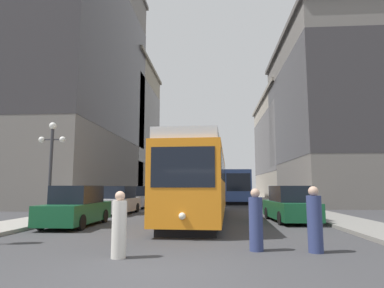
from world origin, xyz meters
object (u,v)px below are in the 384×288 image
object	(u,v)px
pedestrian_crossing_near	(256,221)
pedestrian_on_sidewalk	(315,221)
streetcar	(201,181)
transit_bus	(233,185)
pedestrian_crossing_far	(119,226)
lamp_post_left_near	(51,154)
parked_car_right_far	(290,205)
parked_car_left_mid	(77,207)
parked_car_left_far	(118,201)
parked_car_left_near	(141,198)

from	to	relation	value
pedestrian_crossing_near	pedestrian_on_sidewalk	world-z (taller)	pedestrian_on_sidewalk
streetcar	transit_bus	distance (m)	19.99
streetcar	pedestrian_crossing_far	bearing A→B (deg)	-96.77
lamp_post_left_near	pedestrian_crossing_near	bearing A→B (deg)	-34.57
parked_car_right_far	pedestrian_crossing_near	world-z (taller)	parked_car_right_far
parked_car_left_mid	parked_car_right_far	world-z (taller)	same
parked_car_right_far	lamp_post_left_near	size ratio (longest dim) A/B	0.99
parked_car_right_far	pedestrian_on_sidewalk	bearing A→B (deg)	79.05
streetcar	lamp_post_left_near	bearing A→B (deg)	-158.87
parked_car_right_far	parked_car_left_far	world-z (taller)	same
parked_car_left_near	pedestrian_crossing_far	world-z (taller)	parked_car_left_near
pedestrian_crossing_near	lamp_post_left_near	distance (m)	11.70
parked_car_left_far	pedestrian_crossing_near	size ratio (longest dim) A/B	2.83
streetcar	parked_car_right_far	distance (m)	4.93
parked_car_left_mid	lamp_post_left_near	distance (m)	3.37
parked_car_right_far	pedestrian_on_sidewalk	xyz separation A→B (m)	(-1.09, -7.93, -0.01)
parked_car_left_far	pedestrian_crossing_far	world-z (taller)	parked_car_left_far
parked_car_left_mid	parked_car_left_far	xyz separation A→B (m)	(0.00, 6.57, 0.00)
pedestrian_crossing_near	transit_bus	bearing A→B (deg)	78.59
parked_car_left_near	pedestrian_on_sidewalk	distance (m)	20.81
parked_car_left_mid	pedestrian_crossing_near	xyz separation A→B (m)	(7.50, -5.40, -0.04)
transit_bus	parked_car_left_near	bearing A→B (deg)	-131.33
streetcar	parked_car_left_far	world-z (taller)	streetcar
parked_car_left_far	lamp_post_left_near	bearing A→B (deg)	-107.25
pedestrian_on_sidewalk	transit_bus	bearing A→B (deg)	5.19
transit_bus	parked_car_right_far	xyz separation A→B (m)	(1.77, -21.01, -1.10)
streetcar	parked_car_left_mid	xyz separation A→B (m)	(-5.56, -3.62, -1.26)
parked_car_right_far	pedestrian_crossing_far	distance (m)	10.92
lamp_post_left_near	pedestrian_on_sidewalk	bearing A→B (deg)	-31.05
transit_bus	parked_car_left_near	world-z (taller)	transit_bus
parked_car_left_mid	pedestrian_crossing_far	xyz separation A→B (m)	(3.93, -6.57, -0.07)
transit_bus	parked_car_right_far	distance (m)	21.11
transit_bus	lamp_post_left_near	distance (m)	24.63
transit_bus	parked_car_right_far	world-z (taller)	transit_bus
parked_car_left_far	lamp_post_left_near	size ratio (longest dim) A/B	1.00
parked_car_left_mid	parked_car_left_far	distance (m)	6.57
pedestrian_crossing_far	pedestrian_on_sidewalk	size ratio (longest dim) A/B	0.93
pedestrian_crossing_far	pedestrian_on_sidewalk	bearing A→B (deg)	112.44
parked_car_left_near	pedestrian_crossing_near	xyz separation A→B (m)	(7.49, -18.60, -0.04)
pedestrian_crossing_near	parked_car_left_far	bearing A→B (deg)	112.43
streetcar	parked_car_right_far	xyz separation A→B (m)	(4.61, -1.22, -1.26)
parked_car_left_near	lamp_post_left_near	distance (m)	12.54
pedestrian_on_sidewalk	pedestrian_crossing_near	bearing A→B (deg)	89.06
streetcar	pedestrian_crossing_near	xyz separation A→B (m)	(1.93, -9.01, -1.30)
pedestrian_crossing_far	parked_car_right_far	bearing A→B (deg)	156.21
lamp_post_left_near	streetcar	bearing A→B (deg)	18.80
pedestrian_on_sidewalk	lamp_post_left_near	world-z (taller)	lamp_post_left_near
lamp_post_left_near	parked_car_left_near	bearing A→B (deg)	81.08
transit_bus	pedestrian_crossing_far	world-z (taller)	transit_bus
streetcar	parked_car_left_near	world-z (taller)	streetcar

